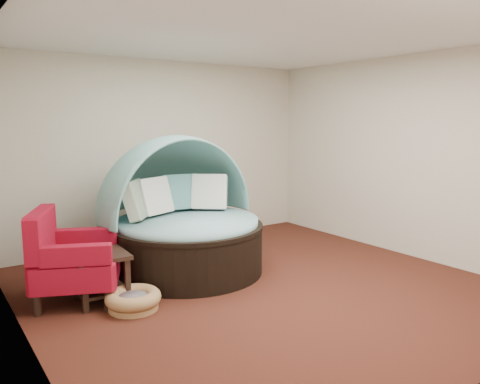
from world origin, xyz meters
TOP-DOWN VIEW (x-y plane):
  - floor at (0.00, 0.00)m, footprint 5.00×5.00m
  - wall_back at (0.00, 2.50)m, footprint 5.00×0.00m
  - wall_left at (-2.50, 0.00)m, footprint 0.00×5.00m
  - wall_right at (2.50, 0.00)m, footprint 0.00×5.00m
  - ceiling at (0.00, 0.00)m, footprint 5.00×5.00m
  - canopy_daybed at (-0.45, 1.09)m, footprint 2.15×2.07m
  - pet_basket at (-1.48, 0.24)m, footprint 0.58×0.58m
  - red_armchair at (-1.92, 0.83)m, footprint 1.12×1.12m
  - side_table at (-1.67, 0.64)m, footprint 0.57×0.57m

SIDE VIEW (x-z plane):
  - floor at x=0.00m, z-range 0.00..0.00m
  - pet_basket at x=-1.48m, z-range 0.00..0.20m
  - side_table at x=-1.67m, z-range 0.08..0.60m
  - red_armchair at x=-1.92m, z-range -0.04..0.96m
  - canopy_daybed at x=-0.45m, z-range -0.06..1.66m
  - wall_back at x=0.00m, z-range -1.10..3.90m
  - wall_left at x=-2.50m, z-range -1.10..3.90m
  - wall_right at x=2.50m, z-range -1.10..3.90m
  - ceiling at x=0.00m, z-range 2.80..2.80m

